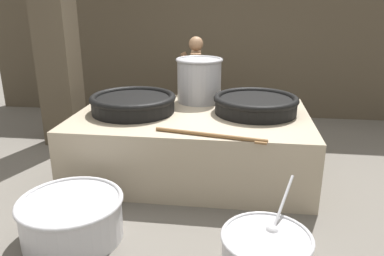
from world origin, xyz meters
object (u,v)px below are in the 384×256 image
object	(u,v)px
cook	(195,84)
prep_bowl_meat	(72,216)
giant_wok_far	(256,104)
prep_bowl_vegetables	(265,255)
stock_pot	(199,79)
giant_wok_near	(133,103)

from	to	relation	value
cook	prep_bowl_meat	world-z (taller)	cook
giant_wok_far	cook	bearing A→B (deg)	126.60
cook	prep_bowl_vegetables	world-z (taller)	cook
prep_bowl_vegetables	giant_wok_far	bearing A→B (deg)	91.49
cook	stock_pot	bearing A→B (deg)	94.74
prep_bowl_vegetables	stock_pot	bearing A→B (deg)	107.79
giant_wok_near	prep_bowl_meat	bearing A→B (deg)	-95.92
prep_bowl_meat	cook	bearing A→B (deg)	75.26
cook	prep_bowl_meat	bearing A→B (deg)	68.99
giant_wok_near	prep_bowl_meat	size ratio (longest dim) A/B	1.12
stock_pot	cook	distance (m)	0.78
giant_wok_near	prep_bowl_vegetables	xyz separation A→B (m)	(1.55, -1.88, -0.66)
giant_wok_far	stock_pot	size ratio (longest dim) A/B	1.64
prep_bowl_meat	prep_bowl_vegetables	bearing A→B (deg)	-10.77
prep_bowl_vegetables	prep_bowl_meat	size ratio (longest dim) A/B	0.92
giant_wok_far	cook	size ratio (longest dim) A/B	0.66
giant_wok_near	cook	distance (m)	1.49
stock_pot	cook	bearing A→B (deg)	101.02
giant_wok_near	prep_bowl_meat	xyz separation A→B (m)	(-0.16, -1.55, -0.66)
stock_pot	prep_bowl_vegetables	bearing A→B (deg)	-72.21
stock_pot	prep_bowl_vegetables	world-z (taller)	stock_pot
giant_wok_far	stock_pot	world-z (taller)	stock_pot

